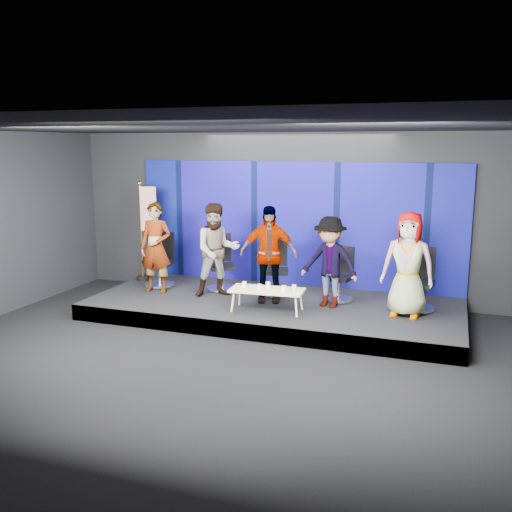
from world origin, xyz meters
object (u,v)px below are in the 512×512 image
object	(u,v)px
chair_d	(339,283)
mug_e	(294,287)
panelist_a	(156,248)
chair_e	(419,289)
mug_a	(244,284)
coffee_table	(267,291)
mug_d	(284,289)
panelist_e	(408,264)
chair_c	(275,276)
panelist_d	(330,262)
mug_c	(268,285)
panelist_c	(268,254)
chair_a	(161,269)
chair_b	(222,272)
flag_stand	(146,228)
panelist_b	(217,250)
mug_b	(260,287)

from	to	relation	value
chair_d	mug_e	world-z (taller)	chair_d
panelist_a	mug_e	world-z (taller)	panelist_a
chair_e	mug_a	world-z (taller)	chair_e
coffee_table	mug_d	distance (m)	0.35
panelist_e	chair_c	bearing A→B (deg)	173.27
panelist_d	mug_c	size ratio (longest dim) A/B	17.08
panelist_d	mug_c	world-z (taller)	panelist_d
mug_c	mug_d	xyz separation A→B (m)	(0.35, -0.20, 0.00)
panelist_e	panelist_c	bearing A→B (deg)	-175.76
panelist_d	coffee_table	xyz separation A→B (m)	(-0.99, -0.66, -0.47)
chair_a	mug_d	xyz separation A→B (m)	(3.04, -1.10, 0.09)
panelist_e	mug_d	bearing A→B (deg)	-157.01
mug_a	mug_e	size ratio (longest dim) A/B	1.06
panelist_d	chair_a	bearing A→B (deg)	-174.99
panelist_d	panelist_c	bearing A→B (deg)	-168.19
chair_b	flag_stand	bearing A→B (deg)	142.35
panelist_a	chair_b	world-z (taller)	panelist_a
mug_a	mug_e	world-z (taller)	mug_a
mug_e	flag_stand	bearing A→B (deg)	160.99
mug_e	chair_a	bearing A→B (deg)	163.76
mug_c	panelist_a	bearing A→B (deg)	170.45
panelist_b	panelist_c	distance (m)	1.07
panelist_d	panelist_e	xyz separation A→B (m)	(1.40, -0.13, 0.08)
chair_b	coffee_table	distance (m)	1.81
mug_b	flag_stand	size ratio (longest dim) A/B	0.04
coffee_table	chair_e	bearing A→B (deg)	21.47
panelist_c	mug_d	xyz separation A→B (m)	(0.52, -0.71, -0.46)
chair_c	mug_b	xyz separation A→B (m)	(0.08, -1.19, 0.08)
panelist_b	mug_c	world-z (taller)	panelist_b
chair_a	mug_c	xyz separation A→B (m)	(2.69, -0.90, 0.08)
chair_a	mug_a	size ratio (longest dim) A/B	11.87
panelist_d	chair_e	xyz separation A→B (m)	(1.57, 0.34, -0.47)
chair_e	flag_stand	size ratio (longest dim) A/B	0.52
mug_b	mug_c	world-z (taller)	mug_c
chair_d	mug_d	xyz separation A→B (m)	(-0.75, -1.23, 0.12)
panelist_d	mug_d	distance (m)	1.05
panelist_d	chair_e	size ratio (longest dim) A/B	1.48
chair_a	flag_stand	world-z (taller)	flag_stand
panelist_a	chair_e	distance (m)	5.15
panelist_a	panelist_c	bearing A→B (deg)	-0.05
chair_c	mug_b	world-z (taller)	chair_c
chair_a	coffee_table	distance (m)	2.90
chair_a	panelist_c	world-z (taller)	panelist_c
chair_d	mug_d	bearing A→B (deg)	-110.69
panelist_d	mug_c	bearing A→B (deg)	-141.34
chair_c	panelist_d	size ratio (longest dim) A/B	0.68
chair_a	mug_a	xyz separation A→B (m)	(2.27, -1.01, 0.08)
mug_a	panelist_d	bearing A→B (deg)	24.28
panelist_e	mug_b	size ratio (longest dim) A/B	20.49
chair_c	mug_e	xyz separation A→B (m)	(0.68, -1.05, 0.08)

